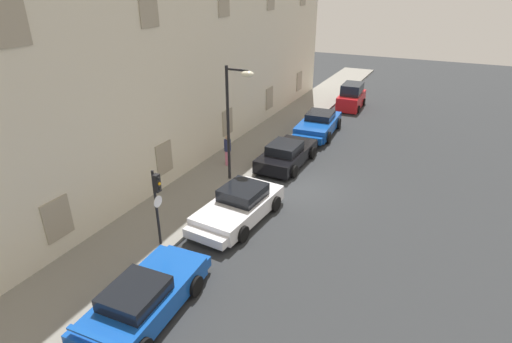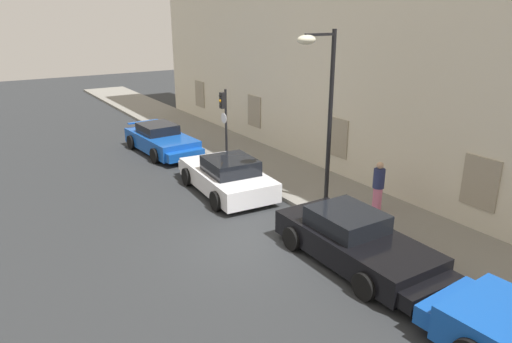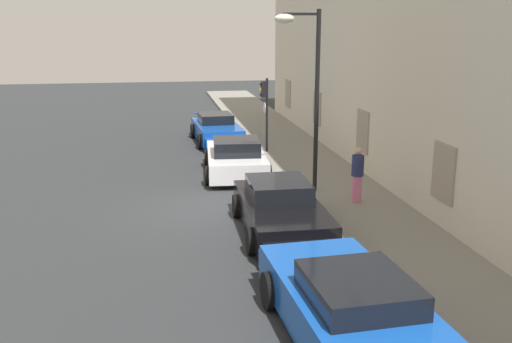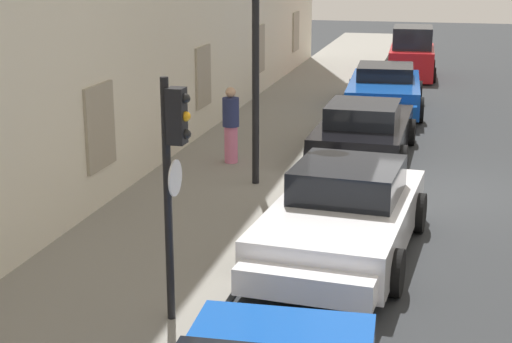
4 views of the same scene
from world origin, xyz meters
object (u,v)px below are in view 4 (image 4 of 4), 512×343
object	(u,v)px
sportscar_yellow_flank	(341,219)
traffic_light	(173,159)
sportscar_tail_end	(384,92)
pedestrian_admiring	(231,125)
hatchback_parked	(412,55)
sportscar_white_middle	(365,130)

from	to	relation	value
sportscar_yellow_flank	traffic_light	size ratio (longest dim) A/B	1.61
sportscar_tail_end	pedestrian_admiring	distance (m)	7.56
sportscar_yellow_flank	hatchback_parked	distance (m)	18.60
hatchback_parked	sportscar_tail_end	bearing A→B (deg)	176.54
sportscar_tail_end	pedestrian_admiring	bearing A→B (deg)	159.17
sportscar_yellow_flank	hatchback_parked	size ratio (longest dim) A/B	1.29
hatchback_parked	pedestrian_admiring	world-z (taller)	hatchback_parked
hatchback_parked	traffic_light	xyz separation A→B (m)	(-21.53, 1.72, 1.36)
sportscar_tail_end	sportscar_yellow_flank	bearing A→B (deg)	-178.38
sportscar_tail_end	traffic_light	bearing A→B (deg)	174.89
pedestrian_admiring	traffic_light	bearing A→B (deg)	-169.41
sportscar_white_middle	pedestrian_admiring	size ratio (longest dim) A/B	2.95
sportscar_white_middle	hatchback_parked	distance (m)	12.18
sportscar_white_middle	pedestrian_admiring	distance (m)	3.32
sportscar_yellow_flank	sportscar_tail_end	bearing A→B (deg)	1.62
sportscar_yellow_flank	sportscar_tail_end	size ratio (longest dim) A/B	0.93
hatchback_parked	pedestrian_admiring	bearing A→B (deg)	167.55
traffic_light	pedestrian_admiring	size ratio (longest dim) A/B	1.83
hatchback_parked	sportscar_yellow_flank	bearing A→B (deg)	179.70
sportscar_yellow_flank	traffic_light	distance (m)	3.71
sportscar_white_middle	traffic_light	world-z (taller)	traffic_light
sportscar_white_middle	sportscar_tail_end	size ratio (longest dim) A/B	0.94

